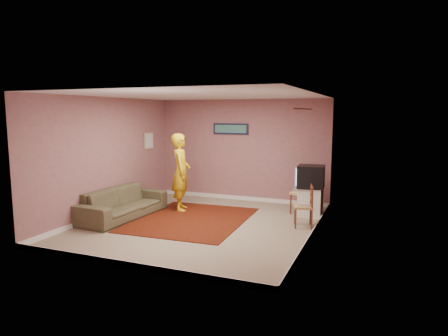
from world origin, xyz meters
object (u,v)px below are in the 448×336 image
at_px(chair_a, 302,188).
at_px(sofa, 123,203).
at_px(person, 181,172).
at_px(crt_tv, 311,177).
at_px(chair_b, 304,201).
at_px(tv_cabinet, 310,202).

relative_size(chair_a, sofa, 0.24).
relative_size(chair_a, person, 0.30).
relative_size(sofa, person, 1.22).
height_order(crt_tv, chair_b, crt_tv).
height_order(sofa, person, person).
height_order(crt_tv, person, person).
xyz_separation_m(chair_b, person, (-2.91, 0.33, 0.38)).
relative_size(tv_cabinet, sofa, 0.29).
height_order(crt_tv, sofa, crt_tv).
bearing_deg(crt_tv, chair_a, 139.12).
distance_m(tv_cabinet, sofa, 4.09).
bearing_deg(tv_cabinet, chair_a, 144.87).
bearing_deg(chair_b, crt_tv, 167.03).
bearing_deg(chair_b, tv_cabinet, 166.66).
distance_m(sofa, person, 1.49).
bearing_deg(sofa, crt_tv, -63.54).
xyz_separation_m(sofa, person, (0.85, 1.08, 0.58)).
relative_size(tv_cabinet, crt_tv, 1.03).
xyz_separation_m(tv_cabinet, person, (-2.90, -0.56, 0.58)).
xyz_separation_m(crt_tv, chair_a, (-0.20, 0.15, -0.28)).
relative_size(crt_tv, chair_a, 1.16).
xyz_separation_m(chair_a, sofa, (-3.54, -1.78, -0.28)).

